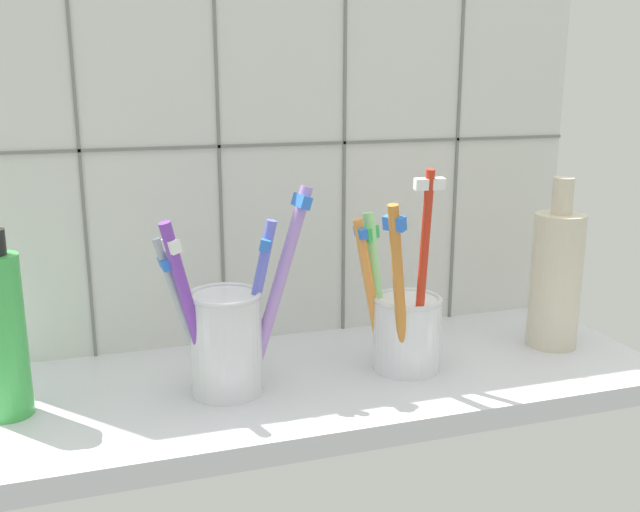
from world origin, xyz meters
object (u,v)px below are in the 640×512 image
object	(u,v)px
ceramic_vase	(556,277)
soap_bottle	(2,332)
toothbrush_cup_right	(404,323)
toothbrush_cup_left	(227,334)

from	to	relation	value
ceramic_vase	soap_bottle	world-z (taller)	ceramic_vase
toothbrush_cup_right	ceramic_vase	world-z (taller)	toothbrush_cup_right
toothbrush_cup_left	toothbrush_cup_right	size ratio (longest dim) A/B	0.93
toothbrush_cup_left	toothbrush_cup_right	world-z (taller)	toothbrush_cup_right
toothbrush_cup_left	ceramic_vase	distance (cm)	33.33
toothbrush_cup_right	soap_bottle	distance (cm)	34.15
toothbrush_cup_left	ceramic_vase	bearing A→B (deg)	1.78
ceramic_vase	toothbrush_cup_right	bearing A→B (deg)	-176.35
soap_bottle	toothbrush_cup_right	bearing A→B (deg)	-2.36
toothbrush_cup_left	soap_bottle	xyz separation A→B (cm)	(-17.63, 1.36, 1.73)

